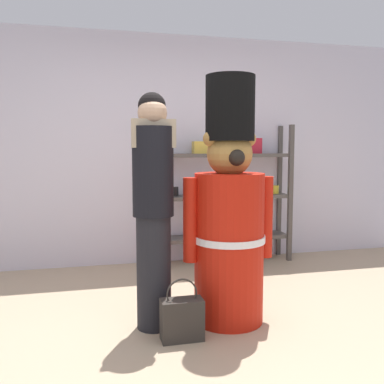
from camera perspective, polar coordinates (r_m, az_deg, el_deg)
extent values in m
plane|color=tan|center=(3.07, 1.28, -19.51)|extent=(6.40, 6.40, 0.00)
cube|color=silver|center=(4.94, -5.33, 5.59)|extent=(6.40, 0.12, 2.60)
cube|color=#4C4742|center=(4.62, -3.28, -0.66)|extent=(0.05, 0.05, 1.59)
cube|color=#4C4742|center=(5.09, 13.04, -0.21)|extent=(0.05, 0.05, 1.59)
cube|color=#4C4742|center=(4.91, -3.92, -0.28)|extent=(0.05, 0.05, 1.59)
cube|color=#4C4742|center=(5.35, 11.60, 0.12)|extent=(0.05, 0.05, 1.59)
cube|color=#4C4742|center=(5.02, 4.66, -6.04)|extent=(1.45, 0.30, 0.04)
cube|color=#4C4742|center=(4.95, 4.71, -0.61)|extent=(1.45, 0.30, 0.04)
cube|color=#4C4742|center=(4.92, 4.75, 4.93)|extent=(1.45, 0.30, 0.04)
cylinder|color=black|center=(4.82, -2.28, 0.09)|extent=(0.08, 0.08, 0.10)
cylinder|color=navy|center=(4.82, 0.68, 0.02)|extent=(0.10, 0.10, 0.09)
cylinder|color=white|center=(4.91, 3.36, 0.13)|extent=(0.09, 0.09, 0.09)
cylinder|color=pink|center=(4.98, 6.05, 0.23)|extent=(0.07, 0.07, 0.10)
cylinder|color=red|center=(5.05, 8.72, 0.16)|extent=(0.10, 0.10, 0.08)
cylinder|color=yellow|center=(5.18, 11.04, 0.34)|extent=(0.10, 0.10, 0.10)
cylinder|color=silver|center=(4.90, 0.62, -4.71)|extent=(0.07, 0.07, 0.23)
cylinder|color=navy|center=(5.14, 8.47, -4.67)|extent=(0.06, 0.06, 0.16)
cube|color=gold|center=(4.82, 1.05, 5.99)|extent=(0.16, 0.13, 0.14)
cube|color=#B21E2D|center=(5.03, 8.32, 6.15)|extent=(0.15, 0.12, 0.18)
cylinder|color=red|center=(3.26, 4.96, -7.47)|extent=(0.52, 0.52, 1.13)
cylinder|color=white|center=(3.25, 4.98, -6.18)|extent=(0.55, 0.55, 0.05)
sphere|color=#AA7C3D|center=(3.18, 5.08, 5.13)|extent=(0.34, 0.34, 0.34)
sphere|color=#AA7C3D|center=(3.13, 2.57, 7.16)|extent=(0.12, 0.12, 0.12)
sphere|color=#AA7C3D|center=(3.23, 7.55, 7.08)|extent=(0.12, 0.12, 0.12)
cylinder|color=black|center=(3.19, 5.13, 11.09)|extent=(0.36, 0.36, 0.48)
cylinder|color=red|center=(3.14, -0.12, -3.76)|extent=(0.11, 0.11, 0.62)
cylinder|color=red|center=(3.32, 9.83, -3.30)|extent=(0.11, 0.11, 0.62)
sphere|color=black|center=(3.03, 6.01, 4.61)|extent=(0.12, 0.12, 0.12)
cylinder|color=black|center=(3.18, -5.14, -10.64)|extent=(0.25, 0.25, 0.83)
cylinder|color=black|center=(3.05, -5.27, 2.75)|extent=(0.30, 0.30, 0.64)
sphere|color=tan|center=(3.06, -5.34, 10.53)|extent=(0.21, 0.21, 0.21)
cube|color=tan|center=(2.99, -5.15, 7.85)|extent=(0.31, 0.04, 0.20)
sphere|color=black|center=(3.08, -5.40, 11.37)|extent=(0.20, 0.20, 0.20)
cube|color=#332D28|center=(3.06, -1.35, -16.75)|extent=(0.29, 0.14, 0.29)
torus|color=#332D28|center=(2.99, -1.36, -13.51)|extent=(0.22, 0.01, 0.22)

